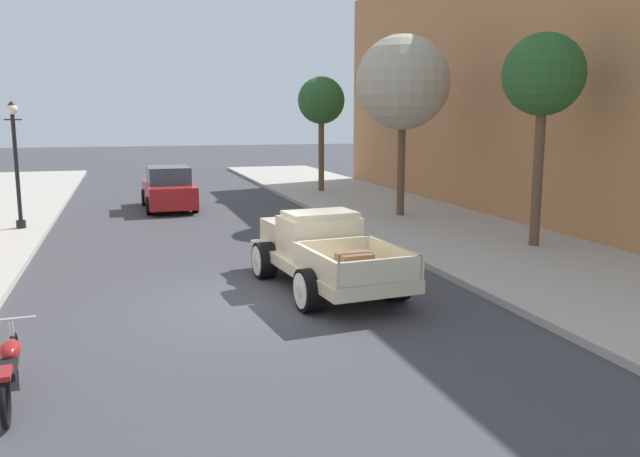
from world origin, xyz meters
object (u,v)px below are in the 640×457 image
Objects in this scene: street_tree_third at (321,102)px; motorcycle_parked at (10,369)px; hotrod_truck_cream at (321,251)px; street_tree_nearest at (543,77)px; car_background_red at (169,189)px; street_lamp_far at (16,155)px; street_tree_second at (403,83)px.

motorcycle_parked is at bearing -116.89° from street_tree_third.
street_tree_nearest reaches higher than hotrod_truck_cream.
street_tree_nearest is at bearing -83.11° from street_tree_third.
hotrod_truck_cream is 1.16× the size of car_background_red.
hotrod_truck_cream reaches higher than motorcycle_parked.
street_tree_nearest reaches higher than street_tree_third.
street_tree_second reaches higher than street_lamp_far.
street_tree_third reaches higher than hotrod_truck_cream.
street_lamp_far is at bearing -139.86° from car_background_red.
car_background_red reaches higher than motorcycle_parked.
hotrod_truck_cream is 2.38× the size of motorcycle_parked.
hotrod_truck_cream is at bearing -51.23° from street_lamp_far.
street_tree_nearest is at bearing 27.28° from motorcycle_parked.
hotrod_truck_cream is 12.88m from car_background_red.
street_tree_second reaches higher than car_background_red.
street_lamp_far is 0.70× the size of street_tree_nearest.
street_tree_third is (7.08, 3.04, 3.43)m from car_background_red.
car_background_red is 0.71× the size of street_tree_second.
car_background_red is (3.06, 16.96, 0.33)m from motorcycle_parked.
street_tree_nearest is 6.10m from street_tree_second.
motorcycle_parked is 22.74m from street_tree_third.
car_background_red is 14.45m from street_tree_nearest.
street_tree_nearest is (11.83, 6.10, 4.08)m from motorcycle_parked.
motorcycle_parked is 0.39× the size of street_tree_nearest.
street_tree_second is (10.60, 12.07, 4.21)m from motorcycle_parked.
hotrod_truck_cream is 10.17m from street_tree_second.
hotrod_truck_cream is at bearing -164.38° from street_tree_nearest.
car_background_red is 9.78m from street_tree_second.
street_lamp_far reaches higher than motorcycle_parked.
motorcycle_parked is at bearing -100.24° from car_background_red.
street_tree_third is (10.14, 20.00, 3.76)m from motorcycle_parked.
hotrod_truck_cream is at bearing -124.03° from street_tree_second.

